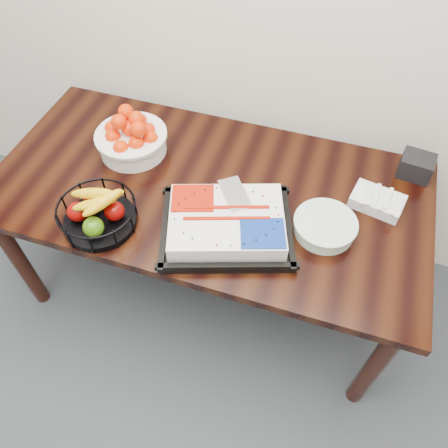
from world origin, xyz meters
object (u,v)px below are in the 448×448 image
(table, at_px, (208,200))
(tangerine_bowl, at_px, (131,136))
(napkin_box, at_px, (416,166))
(cake_tray, at_px, (227,224))
(fruit_basket, at_px, (97,213))
(plate_stack, at_px, (325,226))

(table, distance_m, tangerine_bowl, 0.43)
(table, relative_size, napkin_box, 13.86)
(cake_tray, xyz_separation_m, fruit_basket, (-0.47, -0.11, 0.02))
(fruit_basket, relative_size, plate_stack, 1.24)
(plate_stack, bearing_deg, fruit_basket, -164.38)
(cake_tray, relative_size, plate_stack, 2.42)
(cake_tray, bearing_deg, napkin_box, 39.25)
(cake_tray, distance_m, fruit_basket, 0.48)
(cake_tray, xyz_separation_m, tangerine_bowl, (-0.53, 0.30, 0.04))
(tangerine_bowl, distance_m, fruit_basket, 0.42)
(tangerine_bowl, xyz_separation_m, plate_stack, (0.88, -0.19, -0.06))
(table, height_order, napkin_box, napkin_box)
(fruit_basket, bearing_deg, cake_tray, 13.76)
(table, bearing_deg, cake_tray, -53.25)
(tangerine_bowl, height_order, plate_stack, tangerine_bowl)
(table, bearing_deg, fruit_basket, -136.11)
(table, bearing_deg, napkin_box, 22.93)
(table, relative_size, cake_tray, 3.13)
(tangerine_bowl, xyz_separation_m, napkin_box, (1.18, 0.23, -0.04))
(plate_stack, bearing_deg, napkin_box, 54.06)
(cake_tray, bearing_deg, table, 126.75)
(cake_tray, height_order, napkin_box, cake_tray)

